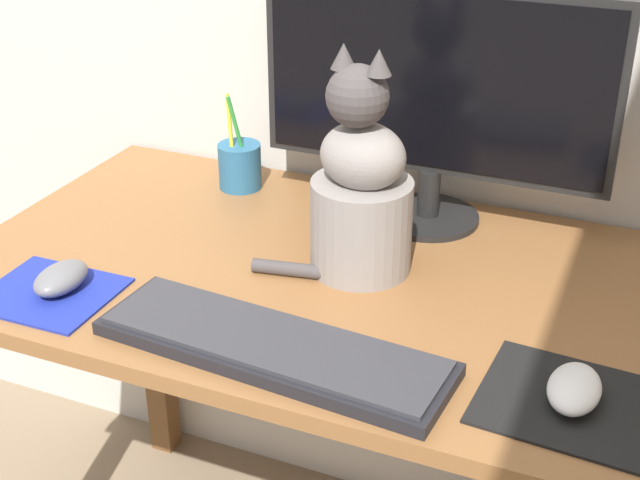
% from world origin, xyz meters
% --- Properties ---
extents(desk, '(1.18, 0.64, 0.72)m').
position_xyz_m(desk, '(0.00, 0.00, 0.61)').
color(desk, brown).
rests_on(desk, ground_plane).
extents(monitor, '(0.56, 0.17, 0.38)m').
position_xyz_m(monitor, '(0.05, 0.22, 0.93)').
color(monitor, black).
rests_on(monitor, desk).
extents(keyboard, '(0.47, 0.17, 0.02)m').
position_xyz_m(keyboard, '(-0.02, -0.22, 0.73)').
color(keyboard, black).
rests_on(keyboard, desk).
extents(mousepad_left, '(0.18, 0.16, 0.00)m').
position_xyz_m(mousepad_left, '(-0.37, -0.21, 0.72)').
color(mousepad_left, '#1E2D9E').
rests_on(mousepad_left, desk).
extents(mousepad_right, '(0.22, 0.19, 0.00)m').
position_xyz_m(mousepad_right, '(0.34, -0.18, 0.72)').
color(mousepad_right, black).
rests_on(mousepad_right, desk).
extents(computer_mouse_left, '(0.06, 0.10, 0.04)m').
position_xyz_m(computer_mouse_left, '(-0.36, -0.20, 0.74)').
color(computer_mouse_left, slate).
rests_on(computer_mouse_left, mousepad_left).
extents(computer_mouse_right, '(0.06, 0.10, 0.03)m').
position_xyz_m(computer_mouse_right, '(0.35, -0.18, 0.74)').
color(computer_mouse_right, white).
rests_on(computer_mouse_right, mousepad_right).
extents(cat, '(0.23, 0.17, 0.34)m').
position_xyz_m(cat, '(0.00, 0.03, 0.84)').
color(cat, gray).
rests_on(cat, desk).
extents(pen_cup, '(0.08, 0.08, 0.17)m').
position_xyz_m(pen_cup, '(-0.29, 0.22, 0.76)').
color(pen_cup, '#286089').
rests_on(pen_cup, desk).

